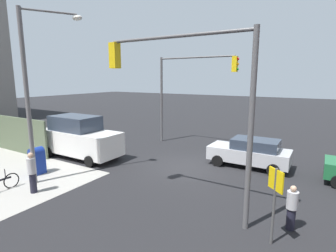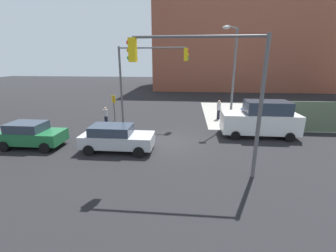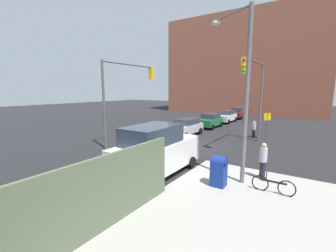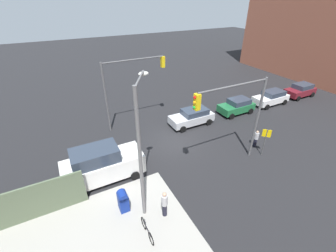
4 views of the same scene
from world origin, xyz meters
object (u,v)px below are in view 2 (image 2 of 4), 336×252
(mailbox_blue, at_px, (244,116))
(pedestrian_waiting, at_px, (219,109))
(van_white_delivery, at_px, (261,119))
(street_lamp_corner, at_px, (233,69))
(traffic_signal_se_corner, at_px, (209,79))
(hatchback_green, at_px, (31,134))
(pedestrian_crossing, at_px, (106,116))
(hatchback_silver, at_px, (116,138))
(bicycle_leaning_on_fence, at_px, (232,114))
(traffic_signal_nw_corner, at_px, (146,70))

(mailbox_blue, bearing_deg, pedestrian_waiting, 143.13)
(van_white_delivery, bearing_deg, street_lamp_corner, 113.75)
(traffic_signal_se_corner, bearing_deg, hatchback_green, 165.81)
(pedestrian_crossing, bearing_deg, pedestrian_waiting, -87.11)
(pedestrian_waiting, bearing_deg, hatchback_silver, 26.87)
(traffic_signal_se_corner, relative_size, bicycle_leaning_on_fence, 3.71)
(traffic_signal_nw_corner, relative_size, van_white_delivery, 1.20)
(van_white_delivery, distance_m, pedestrian_waiting, 5.30)
(hatchback_green, distance_m, bicycle_leaning_on_fence, 16.87)
(traffic_signal_nw_corner, distance_m, hatchback_silver, 7.48)
(hatchback_green, xyz_separation_m, bicycle_leaning_on_fence, (14.30, 8.95, -0.50))
(hatchback_green, height_order, bicycle_leaning_on_fence, hatchback_green)
(mailbox_blue, relative_size, hatchback_green, 0.37)
(street_lamp_corner, bearing_deg, van_white_delivery, -66.25)
(traffic_signal_se_corner, height_order, mailbox_blue, traffic_signal_se_corner)
(traffic_signal_nw_corner, xyz_separation_m, bicycle_leaning_on_fence, (7.84, 2.70, -4.31))
(traffic_signal_nw_corner, xyz_separation_m, street_lamp_corner, (7.25, 0.98, 0.05))
(hatchback_green, bearing_deg, pedestrian_crossing, 62.45)
(mailbox_blue, relative_size, van_white_delivery, 0.26)
(traffic_signal_nw_corner, height_order, bicycle_leaning_on_fence, traffic_signal_nw_corner)
(hatchback_green, xyz_separation_m, pedestrian_crossing, (2.90, 5.55, -0.05))
(mailbox_blue, height_order, van_white_delivery, van_white_delivery)
(van_white_delivery, relative_size, pedestrian_waiting, 2.96)
(street_lamp_corner, relative_size, pedestrian_waiting, 4.39)
(traffic_signal_se_corner, xyz_separation_m, pedestrian_waiting, (2.02, 11.00, -3.71))
(traffic_signal_se_corner, relative_size, hatchback_green, 1.67)
(mailbox_blue, relative_size, bicycle_leaning_on_fence, 0.82)
(traffic_signal_nw_corner, xyz_separation_m, traffic_signal_se_corner, (4.42, -9.00, 0.01))
(traffic_signal_nw_corner, distance_m, hatchback_green, 9.76)
(traffic_signal_nw_corner, relative_size, pedestrian_crossing, 4.23)
(mailbox_blue, xyz_separation_m, van_white_delivery, (0.43, -3.20, 0.52))
(hatchback_silver, height_order, van_white_delivery, van_white_delivery)
(traffic_signal_se_corner, xyz_separation_m, mailbox_blue, (4.02, 9.50, -3.90))
(hatchback_silver, distance_m, bicycle_leaning_on_fence, 12.56)
(hatchback_silver, height_order, pedestrian_waiting, pedestrian_waiting)
(traffic_signal_nw_corner, xyz_separation_m, pedestrian_crossing, (-3.56, -0.70, -3.86))
(traffic_signal_nw_corner, height_order, pedestrian_waiting, traffic_signal_nw_corner)
(street_lamp_corner, bearing_deg, mailbox_blue, -22.09)
(street_lamp_corner, distance_m, van_white_delivery, 5.28)
(traffic_signal_nw_corner, xyz_separation_m, van_white_delivery, (8.87, -2.70, -3.37))
(bicycle_leaning_on_fence, bearing_deg, hatchback_silver, -133.66)
(bicycle_leaning_on_fence, bearing_deg, mailbox_blue, -74.72)
(hatchback_green, bearing_deg, traffic_signal_nw_corner, 44.07)
(pedestrian_waiting, bearing_deg, pedestrian_crossing, -7.11)
(traffic_signal_se_corner, distance_m, pedestrian_waiting, 11.78)
(traffic_signal_nw_corner, xyz_separation_m, mailbox_blue, (8.44, 0.50, -3.89))
(street_lamp_corner, relative_size, hatchback_green, 2.06)
(traffic_signal_nw_corner, bearing_deg, bicycle_leaning_on_fence, 18.98)
(street_lamp_corner, xyz_separation_m, bicycle_leaning_on_fence, (0.59, 1.71, -4.35))
(hatchback_green, xyz_separation_m, van_white_delivery, (15.33, 3.55, 0.44))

